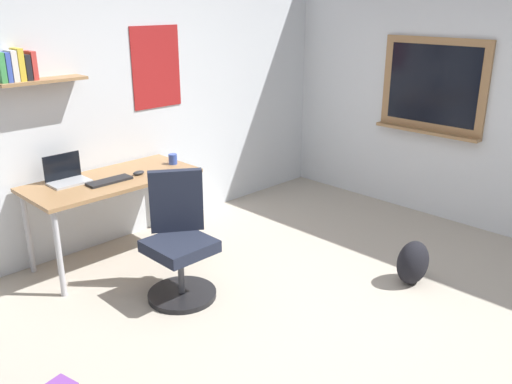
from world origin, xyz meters
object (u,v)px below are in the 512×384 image
Objects in this scene: keyboard at (109,181)px; desk at (113,186)px; office_chair at (179,245)px; laptop at (66,176)px; coffee_mug at (173,159)px; backpack at (413,263)px; computer_mouse at (139,173)px.

desk is at bearing 49.67° from keyboard.
laptop is (-0.34, 1.03, 0.38)m from office_chair.
desk is 0.62m from coffee_mug.
laptop is at bearing 168.43° from coffee_mug.
coffee_mug is 0.26× the size of backpack.
laptop reaches higher than desk.
office_chair is 2.68× the size of backpack.
keyboard is 3.56× the size of computer_mouse.
desk is 15.36× the size of coffee_mug.
office_chair is (0.02, -0.87, -0.25)m from desk.
keyboard is at bearing -175.78° from coffee_mug.
backpack is (1.42, -2.04, -0.49)m from desk.
computer_mouse is (0.28, -0.00, 0.01)m from keyboard.
laptop is 0.87× the size of backpack.
office_chair is 1.15m from laptop.
computer_mouse is (0.19, 0.79, 0.34)m from office_chair.
laptop reaches higher than computer_mouse.
coffee_mug is 2.25m from backpack.
computer_mouse is at bearing -0.00° from keyboard.
computer_mouse is (0.21, -0.08, 0.09)m from desk.
desk is 3.98× the size of backpack.
desk is at bearing -26.15° from laptop.
keyboard is at bearing 180.00° from computer_mouse.
office_chair reaches higher than coffee_mug.
keyboard is at bearing -44.06° from laptop.
office_chair is at bearing 140.13° from backpack.
computer_mouse reaches higher than backpack.
laptop reaches higher than backpack.
desk is 3.82× the size of keyboard.
office_chair is 10.33× the size of coffee_mug.
office_chair is at bearing -103.66° from computer_mouse.
coffee_mug reaches higher than computer_mouse.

